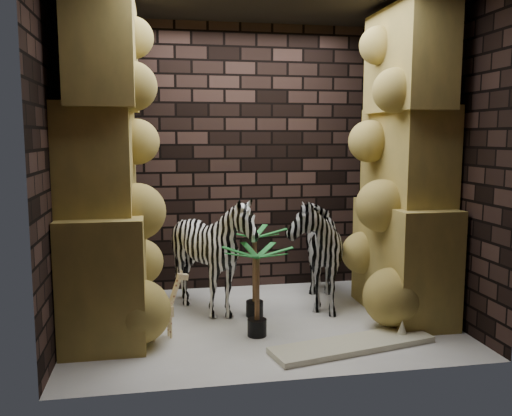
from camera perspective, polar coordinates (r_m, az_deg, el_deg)
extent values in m
plane|color=white|center=(5.23, 0.56, -11.95)|extent=(3.50, 3.50, 0.00)
plane|color=black|center=(6.16, -1.63, 5.27)|extent=(3.50, 0.00, 3.50)
plane|color=black|center=(3.72, 4.24, 3.72)|extent=(3.50, 0.00, 3.50)
plane|color=black|center=(4.91, -19.95, 4.23)|extent=(0.00, 3.00, 3.00)
plane|color=black|center=(5.54, 18.72, 4.61)|extent=(0.00, 3.00, 3.00)
imported|color=white|center=(5.64, 5.98, -3.30)|extent=(0.81, 1.25, 1.37)
imported|color=white|center=(5.30, -4.60, -5.51)|extent=(1.24, 1.41, 1.10)
cube|color=beige|center=(4.70, 10.21, -14.06)|extent=(1.47, 0.65, 0.05)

